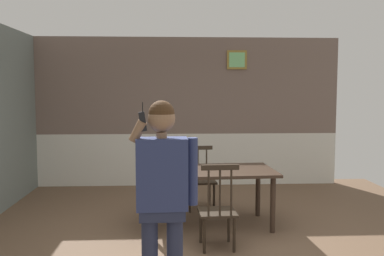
{
  "coord_description": "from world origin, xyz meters",
  "views": [
    {
      "loc": [
        -0.32,
        -4.94,
        1.86
      ],
      "look_at": [
        -0.11,
        -0.7,
        1.48
      ],
      "focal_mm": 40.2,
      "sensor_mm": 36.0,
      "label": 1
    }
  ],
  "objects_px": {
    "dining_table": "(207,176)",
    "chair_by_doorway": "(218,209)",
    "chair_near_window": "(200,179)",
    "person_figure": "(163,187)"
  },
  "relations": [
    {
      "from": "dining_table",
      "to": "chair_by_doorway",
      "type": "relative_size",
      "value": 1.81
    },
    {
      "from": "person_figure",
      "to": "chair_near_window",
      "type": "bearing_deg",
      "value": -102.19
    },
    {
      "from": "dining_table",
      "to": "chair_by_doorway",
      "type": "bearing_deg",
      "value": -87.02
    },
    {
      "from": "chair_near_window",
      "to": "dining_table",
      "type": "bearing_deg",
      "value": 87.77
    },
    {
      "from": "chair_near_window",
      "to": "person_figure",
      "type": "xyz_separation_m",
      "value": [
        -0.52,
        -3.03,
        0.57
      ]
    },
    {
      "from": "dining_table",
      "to": "chair_by_doorway",
      "type": "distance_m",
      "value": 0.9
    },
    {
      "from": "chair_near_window",
      "to": "person_figure",
      "type": "relative_size",
      "value": 0.54
    },
    {
      "from": "person_figure",
      "to": "chair_by_doorway",
      "type": "bearing_deg",
      "value": -117.76
    },
    {
      "from": "dining_table",
      "to": "chair_near_window",
      "type": "relative_size",
      "value": 1.93
    },
    {
      "from": "chair_near_window",
      "to": "chair_by_doorway",
      "type": "distance_m",
      "value": 1.74
    }
  ]
}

